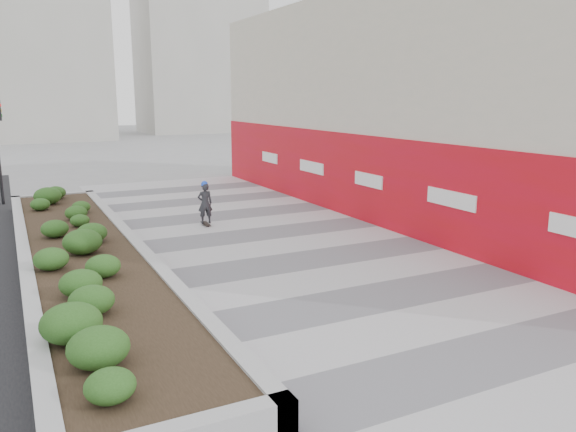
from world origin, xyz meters
name	(u,v)px	position (x,y,z in m)	size (l,w,h in m)	color
ground	(435,327)	(0.00, 0.00, 0.00)	(160.00, 160.00, 0.00)	gray
walkway	(350,281)	(0.00, 3.00, 0.01)	(8.00, 36.00, 0.01)	#A8A8AD
building	(423,105)	(6.98, 8.98, 3.98)	(6.04, 24.08, 8.00)	beige
planter	(83,252)	(-5.50, 7.00, 0.42)	(3.00, 18.00, 0.90)	#9E9EA0
distant_bldg_north_l	(17,36)	(-5.00, 55.00, 10.00)	(16.00, 12.00, 20.00)	#ADAAA3
distant_bldg_north_r	(199,30)	(15.00, 60.00, 12.00)	(14.00, 10.00, 24.00)	#ADAAA3
manhole_cover	(367,278)	(0.50, 3.00, 0.00)	(0.44, 0.44, 0.01)	#595654
skateboarder	(205,203)	(-1.17, 10.17, 0.77)	(0.53, 0.74, 1.53)	beige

